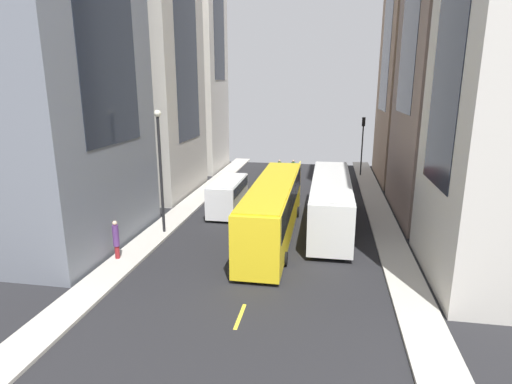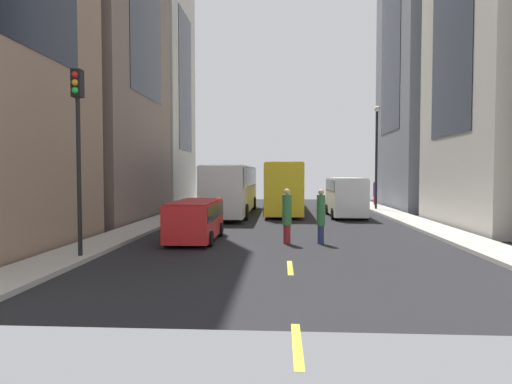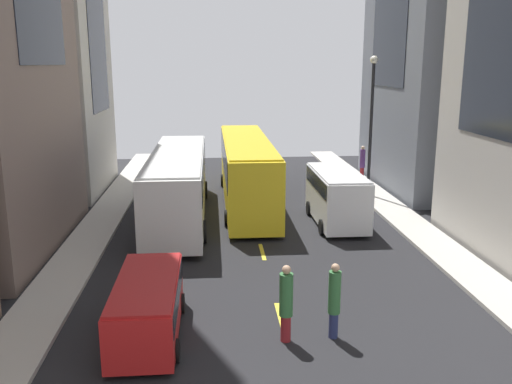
{
  "view_description": "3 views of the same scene",
  "coord_description": "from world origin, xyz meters",
  "px_view_note": "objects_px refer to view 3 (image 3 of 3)",
  "views": [
    {
      "loc": [
        -3.34,
        30.28,
        9.5
      ],
      "look_at": [
        1.92,
        -0.03,
        1.51
      ],
      "focal_mm": 29.09,
      "sensor_mm": 36.0,
      "label": 1
    },
    {
      "loc": [
        -0.27,
        -28.22,
        2.86
      ],
      "look_at": [
        -1.79,
        -2.05,
        1.75
      ],
      "focal_mm": 30.81,
      "sensor_mm": 36.0,
      "label": 2
    },
    {
      "loc": [
        -2.02,
        -24.35,
        7.6
      ],
      "look_at": [
        -0.1,
        -1.07,
        2.1
      ],
      "focal_mm": 38.42,
      "sensor_mm": 36.0,
      "label": 3
    }
  ],
  "objects_px": {
    "city_bus_white": "(178,179)",
    "pedestrian_crossing_mid": "(286,302)",
    "streetcar_yellow": "(246,165)",
    "car_red_0": "(147,303)",
    "pedestrian_crossing_near": "(362,161)",
    "delivery_van_white": "(337,193)",
    "pedestrian_walking_far": "(334,299)"
  },
  "relations": [
    {
      "from": "delivery_van_white",
      "to": "pedestrian_walking_far",
      "type": "distance_m",
      "value": 11.46
    },
    {
      "from": "city_bus_white",
      "to": "pedestrian_crossing_near",
      "type": "xyz_separation_m",
      "value": [
        11.6,
        8.1,
        -0.7
      ]
    },
    {
      "from": "streetcar_yellow",
      "to": "pedestrian_crossing_mid",
      "type": "distance_m",
      "value": 15.73
    },
    {
      "from": "streetcar_yellow",
      "to": "delivery_van_white",
      "type": "distance_m",
      "value": 6.06
    },
    {
      "from": "car_red_0",
      "to": "pedestrian_walking_far",
      "type": "bearing_deg",
      "value": -5.54
    },
    {
      "from": "delivery_van_white",
      "to": "pedestrian_crossing_near",
      "type": "xyz_separation_m",
      "value": [
        3.96,
        9.75,
        -0.21
      ]
    },
    {
      "from": "car_red_0",
      "to": "pedestrian_crossing_mid",
      "type": "relative_size",
      "value": 2.07
    },
    {
      "from": "car_red_0",
      "to": "pedestrian_walking_far",
      "type": "relative_size",
      "value": 2.09
    },
    {
      "from": "car_red_0",
      "to": "pedestrian_crossing_near",
      "type": "bearing_deg",
      "value": 59.94
    },
    {
      "from": "delivery_van_white",
      "to": "pedestrian_crossing_mid",
      "type": "height_order",
      "value": "delivery_van_white"
    },
    {
      "from": "car_red_0",
      "to": "pedestrian_crossing_mid",
      "type": "distance_m",
      "value": 3.91
    },
    {
      "from": "car_red_0",
      "to": "pedestrian_crossing_mid",
      "type": "xyz_separation_m",
      "value": [
        3.86,
        -0.59,
        0.18
      ]
    },
    {
      "from": "pedestrian_crossing_mid",
      "to": "delivery_van_white",
      "type": "bearing_deg",
      "value": -143.43
    },
    {
      "from": "streetcar_yellow",
      "to": "pedestrian_crossing_mid",
      "type": "bearing_deg",
      "value": -89.74
    },
    {
      "from": "city_bus_white",
      "to": "streetcar_yellow",
      "type": "height_order",
      "value": "streetcar_yellow"
    },
    {
      "from": "delivery_van_white",
      "to": "city_bus_white",
      "type": "bearing_deg",
      "value": 167.85
    },
    {
      "from": "delivery_van_white",
      "to": "pedestrian_crossing_near",
      "type": "relative_size",
      "value": 2.49
    },
    {
      "from": "city_bus_white",
      "to": "pedestrian_crossing_mid",
      "type": "height_order",
      "value": "city_bus_white"
    },
    {
      "from": "delivery_van_white",
      "to": "pedestrian_crossing_near",
      "type": "distance_m",
      "value": 10.52
    },
    {
      "from": "pedestrian_crossing_near",
      "to": "car_red_0",
      "type": "bearing_deg",
      "value": -113.74
    },
    {
      "from": "delivery_van_white",
      "to": "pedestrian_crossing_mid",
      "type": "bearing_deg",
      "value": -109.51
    },
    {
      "from": "city_bus_white",
      "to": "pedestrian_crossing_mid",
      "type": "distance_m",
      "value": 13.42
    },
    {
      "from": "pedestrian_crossing_mid",
      "to": "pedestrian_walking_far",
      "type": "distance_m",
      "value": 1.38
    },
    {
      "from": "pedestrian_crossing_mid",
      "to": "pedestrian_walking_far",
      "type": "xyz_separation_m",
      "value": [
        1.37,
        0.08,
        -0.01
      ]
    },
    {
      "from": "city_bus_white",
      "to": "pedestrian_walking_far",
      "type": "height_order",
      "value": "city_bus_white"
    },
    {
      "from": "streetcar_yellow",
      "to": "delivery_van_white",
      "type": "bearing_deg",
      "value": -47.77
    },
    {
      "from": "city_bus_white",
      "to": "pedestrian_walking_far",
      "type": "bearing_deg",
      "value": -68.53
    },
    {
      "from": "delivery_van_white",
      "to": "pedestrian_crossing_mid",
      "type": "xyz_separation_m",
      "value": [
        -3.98,
        -11.24,
        -0.33
      ]
    },
    {
      "from": "city_bus_white",
      "to": "delivery_van_white",
      "type": "xyz_separation_m",
      "value": [
        7.64,
        -1.65,
        -0.5
      ]
    },
    {
      "from": "delivery_van_white",
      "to": "pedestrian_crossing_mid",
      "type": "relative_size",
      "value": 2.41
    },
    {
      "from": "city_bus_white",
      "to": "pedestrian_crossing_mid",
      "type": "relative_size",
      "value": 5.76
    },
    {
      "from": "delivery_van_white",
      "to": "pedestrian_walking_far",
      "type": "relative_size",
      "value": 2.44
    }
  ]
}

